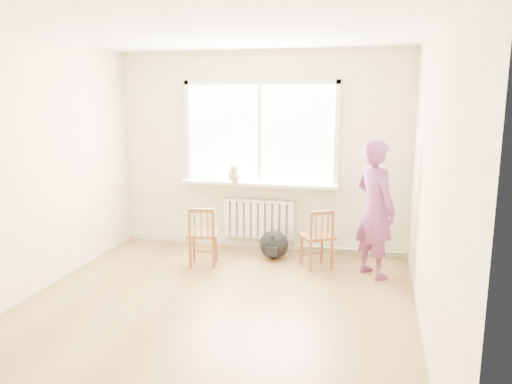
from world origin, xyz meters
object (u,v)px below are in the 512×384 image
Objects in this scene: chair_right at (318,239)px; cat at (235,173)px; chair_left at (203,236)px; person at (375,209)px; backpack at (274,245)px.

chair_right is 1.46m from cat.
person reaches higher than chair_left.
person is 3.66× the size of cat.
person is 1.96m from cat.
chair_left is at bearing -148.95° from backpack.
person is (2.07, 0.15, 0.43)m from chair_left.
cat is at bearing -118.21° from chair_left.
backpack is (0.59, -0.25, -0.88)m from cat.
chair_left reaches higher than backpack.
chair_right is at bearing -34.47° from cat.
chair_right is (1.41, 0.25, -0.01)m from chair_left.
backpack is at bearing 34.11° from person.
cat is at bearing 157.34° from backpack.
chair_left is at bearing 53.16° from person.
backpack is at bearing -35.10° from cat.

